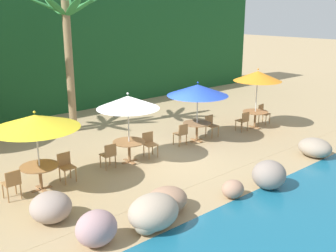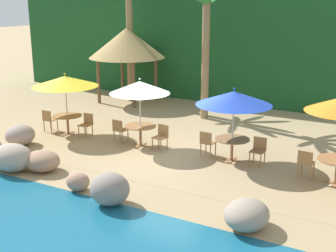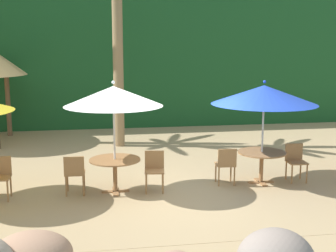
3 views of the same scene
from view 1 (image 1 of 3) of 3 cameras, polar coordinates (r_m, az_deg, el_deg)
ground_plane at (r=14.44m, az=-0.64°, el=-4.09°), size 120.00×120.00×0.00m
terrace_deck at (r=14.44m, az=-0.64°, el=-4.08°), size 18.00×5.20×0.01m
foliage_backdrop at (r=21.31m, az=-16.78°, el=10.14°), size 28.00×2.40×6.00m
rock_seawall at (r=11.37m, az=6.56°, el=-7.85°), size 17.81×3.37×0.97m
umbrella_yellow at (r=11.63m, az=-18.38°, el=0.60°), size 2.46×2.46×2.36m
dining_table_yellow at (r=12.08m, az=-17.78°, el=-5.96°), size 1.10×1.10×0.74m
chair_yellow_seaward at (r=12.51m, az=-14.34°, el=-5.39°), size 0.42×0.43×0.87m
chair_yellow_inland at (r=11.75m, az=-21.31°, el=-7.49°), size 0.43×0.44×0.87m
umbrella_white at (r=13.21m, az=-5.73°, el=3.39°), size 2.09×2.09×2.42m
dining_table_white at (r=13.62m, az=-5.55°, el=-2.70°), size 1.10×1.10×0.74m
chair_white_seaward at (r=14.12m, az=-2.67°, el=-2.38°), size 0.47×0.48×0.87m
chair_white_inland at (r=13.16m, az=-8.40°, el=-3.96°), size 0.43×0.44×0.87m
umbrella_blue at (r=15.45m, az=4.24°, el=5.13°), size 2.38×2.38×2.38m
dining_table_blue at (r=15.79m, az=4.14°, el=0.01°), size 1.10×1.10×0.74m
chair_blue_seaward at (r=16.44m, az=6.10°, el=0.25°), size 0.44×0.44×0.87m
chair_blue_inland at (r=15.23m, az=1.93°, el=-0.97°), size 0.45×0.46×0.87m
umbrella_orange at (r=17.61m, az=12.65°, el=6.96°), size 2.06×2.06×2.62m
dining_table_orange at (r=17.95m, az=12.32°, el=1.66°), size 1.10×1.10×0.74m
chair_orange_seaward at (r=18.74m, az=13.35°, el=1.89°), size 0.47×0.48×0.87m
chair_orange_inland at (r=17.29m, az=10.70°, el=0.86°), size 0.44×0.45×0.87m
palm_tree_second at (r=17.05m, az=-14.04°, el=11.65°), size 2.89×2.86×5.54m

